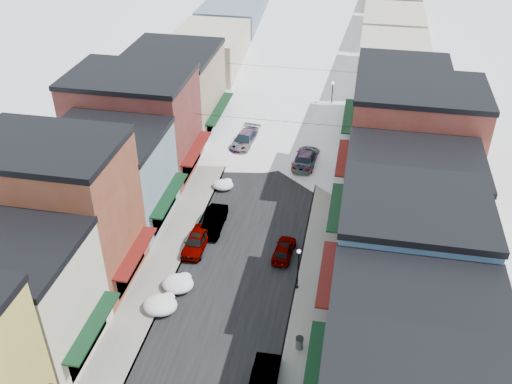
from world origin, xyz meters
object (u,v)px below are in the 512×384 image
at_px(car_silver_sedan, 196,242).
at_px(car_dark_hatch, 214,221).
at_px(car_green_sedan, 264,381).
at_px(trash_can, 299,343).
at_px(streetlamp_near, 298,264).

bearing_deg(car_silver_sedan, car_dark_hatch, 76.73).
xyz_separation_m(car_silver_sedan, car_dark_hatch, (0.80, 3.29, 0.03)).
height_order(car_green_sedan, trash_can, car_green_sedan).
bearing_deg(trash_can, car_silver_sedan, 137.18).
distance_m(car_dark_hatch, streetlamp_near, 11.16).
relative_size(car_dark_hatch, trash_can, 4.86).
height_order(car_silver_sedan, car_green_sedan, car_green_sedan).
height_order(car_dark_hatch, car_green_sedan, car_green_sedan).
relative_size(car_silver_sedan, streetlamp_near, 1.16).
distance_m(car_silver_sedan, car_dark_hatch, 3.38).
bearing_deg(car_dark_hatch, streetlamp_near, -38.75).
xyz_separation_m(car_silver_sedan, trash_can, (10.48, -9.71, -0.11)).
relative_size(car_green_sedan, trash_can, 4.94).
bearing_deg(streetlamp_near, car_green_sedan, -95.08).
distance_m(car_green_sedan, trash_can, 4.31).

